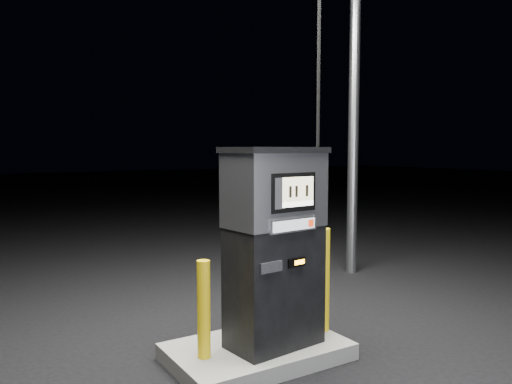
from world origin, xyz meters
TOP-DOWN VIEW (x-y plane):
  - ground at (0.00, 0.00)m, footprint 80.00×80.00m
  - pump_island at (0.00, 0.00)m, footprint 1.60×1.00m
  - fuel_dispenser at (0.12, -0.10)m, footprint 1.02×0.63m
  - bollard_left at (-0.55, -0.02)m, footprint 0.15×0.15m
  - bollard_right at (0.74, -0.04)m, footprint 0.15×0.15m

SIDE VIEW (x-z plane):
  - ground at x=0.00m, z-range 0.00..0.00m
  - pump_island at x=0.00m, z-range 0.00..0.15m
  - bollard_left at x=-0.55m, z-range 0.15..1.00m
  - bollard_right at x=0.74m, z-range 0.15..1.17m
  - fuel_dispenser at x=0.12m, z-range -0.80..2.96m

